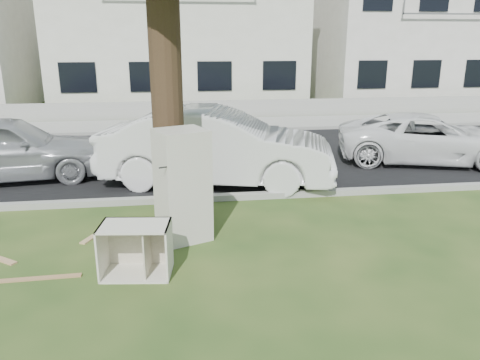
{
  "coord_description": "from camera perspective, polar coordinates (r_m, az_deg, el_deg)",
  "views": [
    {
      "loc": [
        -0.25,
        -6.33,
        3.08
      ],
      "look_at": [
        0.69,
        0.6,
        0.97
      ],
      "focal_mm": 35.0,
      "sensor_mm": 36.0,
      "label": 1
    }
  ],
  "objects": [
    {
      "name": "ground",
      "position": [
        7.04,
        -5.01,
        -9.19
      ],
      "size": [
        120.0,
        120.0,
        0.0
      ],
      "primitive_type": "plane",
      "color": "#224016"
    },
    {
      "name": "road",
      "position": [
        12.71,
        -6.39,
        2.7
      ],
      "size": [
        120.0,
        7.0,
        0.01
      ],
      "primitive_type": "cube",
      "color": "black",
      "rests_on": "ground"
    },
    {
      "name": "kerb_near",
      "position": [
        9.3,
        -5.78,
        -2.6
      ],
      "size": [
        120.0,
        0.18,
        0.12
      ],
      "primitive_type": "cube",
      "color": "gray",
      "rests_on": "ground"
    },
    {
      "name": "kerb_far",
      "position": [
        16.17,
        -6.75,
        5.72
      ],
      "size": [
        120.0,
        0.18,
        0.12
      ],
      "primitive_type": "cube",
      "color": "gray",
      "rests_on": "ground"
    },
    {
      "name": "sidewalk",
      "position": [
        17.6,
        -6.85,
        6.63
      ],
      "size": [
        120.0,
        2.8,
        0.01
      ],
      "primitive_type": "cube",
      "color": "gray",
      "rests_on": "ground"
    },
    {
      "name": "low_wall",
      "position": [
        19.12,
        -6.99,
        8.48
      ],
      "size": [
        120.0,
        0.15,
        0.7
      ],
      "primitive_type": "cube",
      "color": "gray",
      "rests_on": "ground"
    },
    {
      "name": "townhouse_center",
      "position": [
        23.84,
        -7.51,
        18.23
      ],
      "size": [
        11.22,
        8.16,
        7.44
      ],
      "color": "silver",
      "rests_on": "ground"
    },
    {
      "name": "townhouse_right",
      "position": [
        26.79,
        20.35,
        16.56
      ],
      "size": [
        10.2,
        8.16,
        6.84
      ],
      "color": "silver",
      "rests_on": "ground"
    },
    {
      "name": "fridge",
      "position": [
        7.36,
        -7.02,
        -0.66
      ],
      "size": [
        0.93,
        0.9,
        1.77
      ],
      "primitive_type": "cube",
      "rotation": [
        0.0,
        0.0,
        0.38
      ],
      "color": "silver",
      "rests_on": "ground"
    },
    {
      "name": "cabinet",
      "position": [
        6.52,
        -12.56,
        -8.28
      ],
      "size": [
        0.99,
        0.68,
        0.72
      ],
      "primitive_type": "cube",
      "rotation": [
        0.0,
        0.0,
        -0.12
      ],
      "color": "white",
      "rests_on": "ground"
    },
    {
      "name": "plank_a",
      "position": [
        6.93,
        -23.26,
        -10.94
      ],
      "size": [
        1.09,
        0.12,
        0.02
      ],
      "primitive_type": "cube",
      "rotation": [
        0.0,
        0.0,
        0.03
      ],
      "color": "#A0774D",
      "rests_on": "ground"
    },
    {
      "name": "plank_c",
      "position": [
        8.11,
        -16.83,
        -6.18
      ],
      "size": [
        0.48,
        0.86,
        0.02
      ],
      "primitive_type": "cube",
      "rotation": [
        0.0,
        0.0,
        1.12
      ],
      "color": "tan",
      "rests_on": "ground"
    },
    {
      "name": "car_center",
      "position": [
        10.19,
        -2.82,
        4.05
      ],
      "size": [
        5.33,
        2.94,
        1.66
      ],
      "primitive_type": "imported",
      "rotation": [
        0.0,
        0.0,
        1.32
      ],
      "color": "silver",
      "rests_on": "ground"
    },
    {
      "name": "car_right",
      "position": [
        13.02,
        21.84,
        4.72
      ],
      "size": [
        4.87,
        3.22,
        1.24
      ],
      "primitive_type": "imported",
      "rotation": [
        0.0,
        0.0,
        1.29
      ],
      "color": "white",
      "rests_on": "ground"
    },
    {
      "name": "car_left",
      "position": [
        11.72,
        -26.77,
        3.5
      ],
      "size": [
        4.56,
        2.31,
        1.49
      ],
      "primitive_type": "imported",
      "rotation": [
        0.0,
        0.0,
        1.7
      ],
      "color": "#A5A6AC",
      "rests_on": "ground"
    }
  ]
}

